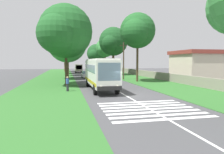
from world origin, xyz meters
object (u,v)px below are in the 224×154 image
trailing_minibus_0 (78,68)px  roadside_tree_left_0 (64,33)px  roadside_tree_right_3 (96,54)px  roadside_tree_left_1 (66,43)px  pedestrian (68,84)px  utility_pole (124,60)px  coach_bus (100,72)px  trailing_car_2 (93,71)px  roadside_tree_left_4 (64,47)px  roadside_tree_right_4 (136,32)px  trailing_car_1 (97,72)px  trailing_car_0 (86,74)px  roadside_tree_right_0 (113,42)px  roadside_building (197,65)px  roadside_tree_left_3 (66,44)px  roadside_tree_right_1 (105,48)px  roadside_tree_left_2 (68,50)px

trailing_minibus_0 → roadside_tree_left_0: (-35.56, 4.10, 5.90)m
roadside_tree_right_3 → roadside_tree_left_1: bearing=158.7°
pedestrian → utility_pole: bearing=-37.2°
roadside_tree_left_1 → roadside_tree_right_3: size_ratio=1.10×
trailing_minibus_0 → coach_bus: bearing=-179.9°
coach_bus → utility_pole: 14.85m
trailing_car_2 → roadside_tree_left_4: bearing=30.7°
utility_pole → roadside_tree_right_4: bearing=-168.1°
trailing_car_1 → pedestrian: 28.84m
pedestrian → roadside_tree_left_4: bearing=0.6°
coach_bus → roadside_tree_left_4: 47.96m
trailing_minibus_0 → roadside_tree_right_3: 16.79m
trailing_car_1 → trailing_car_0: bearing=155.3°
roadside_tree_right_0 → roadside_building: roadside_tree_right_0 is taller
roadside_tree_left_3 → pedestrian: (-17.52, 0.06, -5.89)m
trailing_minibus_0 → roadside_tree_right_4: bearing=-166.7°
trailing_car_0 → trailing_car_2: same height
roadside_tree_left_0 → roadside_tree_left_3: 11.04m
trailing_car_1 → trailing_minibus_0: trailing_minibus_0 is taller
roadside_tree_left_1 → roadside_tree_right_1: bearing=-43.7°
trailing_car_1 → roadside_tree_right_1: bearing=-19.8°
trailing_car_0 → roadside_tree_right_0: (6.83, -7.38, 7.61)m
coach_bus → pedestrian: bearing=100.8°
trailing_car_0 → roadside_building: size_ratio=0.49×
roadside_tree_right_3 → roadside_building: 46.36m
roadside_tree_left_0 → trailing_minibus_0: bearing=-6.6°
trailing_car_0 → roadside_tree_right_1: bearing=-21.8°
roadside_tree_right_1 → roadside_building: (-27.35, -13.44, -4.65)m
roadside_tree_left_1 → roadside_tree_left_3: 9.87m
roadside_tree_left_0 → roadside_tree_right_1: size_ratio=1.09×
roadside_tree_left_2 → roadside_tree_right_3: roadside_tree_left_2 is taller
trailing_car_1 → roadside_building: bearing=-131.6°
trailing_minibus_0 → roadside_tree_right_4: roadside_tree_right_4 is taller
trailing_minibus_0 → roadside_building: roadside_building is taller
trailing_car_2 → roadside_tree_right_4: bearing=-170.8°
roadside_tree_left_3 → roadside_tree_right_4: 14.12m
roadside_tree_left_0 → roadside_tree_left_4: roadside_tree_left_0 is taller
roadside_tree_left_2 → roadside_tree_left_3: size_ratio=0.95×
roadside_tree_right_4 → utility_pole: (4.52, 0.95, -4.71)m
roadside_tree_left_1 → roadside_tree_left_2: 9.28m
roadside_tree_left_0 → roadside_tree_right_0: bearing=-29.6°
utility_pole → trailing_minibus_0: bearing=13.5°
coach_bus → trailing_minibus_0: size_ratio=1.86×
coach_bus → roadside_tree_left_0: (5.76, 4.20, 5.30)m
roadside_tree_left_1 → roadside_tree_left_3: (-9.81, 0.02, -1.12)m
trailing_minibus_0 → pedestrian: 42.24m
roadside_tree_left_2 → trailing_minibus_0: bearing=-30.9°
trailing_car_2 → utility_pole: bearing=-171.3°
pedestrian → trailing_minibus_0: bearing=-5.1°
roadside_tree_left_4 → pedestrian: size_ratio=6.72×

